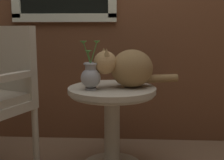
# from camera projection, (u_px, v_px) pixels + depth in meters

# --- Properties ---
(wicker_side_table) EXTENTS (0.60, 0.60, 0.59)m
(wicker_side_table) POSITION_uv_depth(u_px,v_px,m) (112.00, 112.00, 2.00)
(wicker_side_table) COLOR #B2A893
(wicker_side_table) RESTS_ON ground_plane
(cat) EXTENTS (0.58, 0.33, 0.27)m
(cat) POSITION_uv_depth(u_px,v_px,m) (129.00, 68.00, 1.95)
(cat) COLOR olive
(cat) RESTS_ON wicker_side_table
(pewter_vase_with_ivy) EXTENTS (0.13, 0.13, 0.32)m
(pewter_vase_with_ivy) POSITION_uv_depth(u_px,v_px,m) (91.00, 75.00, 1.88)
(pewter_vase_with_ivy) COLOR #99999E
(pewter_vase_with_ivy) RESTS_ON wicker_side_table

